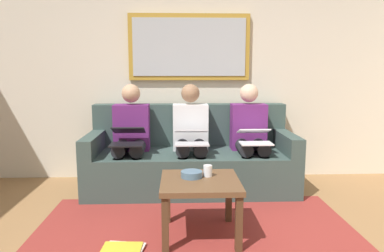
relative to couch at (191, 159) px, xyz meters
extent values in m
cube|color=beige|center=(0.00, -0.48, 0.99)|extent=(6.00, 0.12, 2.60)
cube|color=maroon|center=(0.00, 1.27, -0.31)|extent=(2.60, 1.80, 0.01)
cube|color=#384C47|center=(0.00, 0.07, -0.10)|extent=(2.20, 0.90, 0.42)
cube|color=#384C47|center=(0.00, -0.28, 0.35)|extent=(2.20, 0.20, 0.48)
cube|color=#384C47|center=(-1.03, 0.07, 0.21)|extent=(0.14, 0.90, 0.20)
cube|color=#384C47|center=(1.03, 0.07, 0.21)|extent=(0.14, 0.90, 0.20)
cube|color=#B7892D|center=(0.00, -0.39, 1.24)|extent=(1.40, 0.04, 0.76)
cube|color=#B2B7BC|center=(0.00, -0.37, 1.24)|extent=(1.30, 0.01, 0.66)
cube|color=brown|center=(-0.03, 1.22, 0.12)|extent=(0.60, 0.60, 0.04)
cube|color=#4C331E|center=(-0.29, 1.48, -0.10)|extent=(0.05, 0.05, 0.41)
cube|color=#4C331E|center=(0.23, 1.48, -0.10)|extent=(0.05, 0.05, 0.41)
cube|color=#4C331E|center=(-0.29, 0.96, -0.10)|extent=(0.05, 0.05, 0.41)
cube|color=#4C331E|center=(0.23, 0.96, -0.10)|extent=(0.05, 0.05, 0.41)
cylinder|color=silver|center=(-0.10, 1.13, 0.19)|extent=(0.07, 0.07, 0.09)
cylinder|color=slate|center=(0.03, 1.15, 0.17)|extent=(0.17, 0.17, 0.05)
cube|color=#66236B|center=(-0.64, -0.03, 0.36)|extent=(0.38, 0.22, 0.50)
sphere|color=beige|center=(-0.64, -0.03, 0.73)|extent=(0.20, 0.20, 0.20)
cylinder|color=#232328|center=(-0.73, 0.18, 0.18)|extent=(0.14, 0.42, 0.14)
cylinder|color=#232328|center=(-0.55, 0.18, 0.18)|extent=(0.14, 0.42, 0.14)
cylinder|color=#232328|center=(-0.73, 0.39, -0.10)|extent=(0.11, 0.11, 0.42)
cylinder|color=#232328|center=(-0.55, 0.39, -0.10)|extent=(0.11, 0.11, 0.42)
cube|color=white|center=(-0.64, 0.39, 0.25)|extent=(0.32, 0.20, 0.01)
cube|color=white|center=(-0.64, 0.25, 0.36)|extent=(0.32, 0.20, 0.07)
cube|color=#A5C6EA|center=(-0.64, 0.26, 0.36)|extent=(0.29, 0.17, 0.06)
cube|color=silver|center=(0.00, -0.03, 0.36)|extent=(0.38, 0.22, 0.50)
sphere|color=#997051|center=(0.00, -0.03, 0.73)|extent=(0.20, 0.20, 0.20)
cylinder|color=#232328|center=(-0.09, 0.18, 0.18)|extent=(0.14, 0.42, 0.14)
cylinder|color=#232328|center=(0.09, 0.18, 0.18)|extent=(0.14, 0.42, 0.14)
cylinder|color=#232328|center=(-0.09, 0.39, -0.10)|extent=(0.11, 0.11, 0.42)
cylinder|color=#232328|center=(0.09, 0.39, -0.10)|extent=(0.11, 0.11, 0.42)
cube|color=silver|center=(0.00, 0.39, 0.25)|extent=(0.34, 0.21, 0.01)
cube|color=silver|center=(0.00, 0.26, 0.36)|extent=(0.34, 0.21, 0.06)
cube|color=#A5C6EA|center=(0.00, 0.26, 0.37)|extent=(0.30, 0.18, 0.05)
cube|color=#66236B|center=(0.64, -0.03, 0.36)|extent=(0.38, 0.22, 0.50)
sphere|color=tan|center=(0.64, -0.03, 0.73)|extent=(0.20, 0.20, 0.20)
cylinder|color=#232328|center=(0.55, 0.18, 0.18)|extent=(0.14, 0.42, 0.14)
cylinder|color=#232328|center=(0.73, 0.18, 0.18)|extent=(0.14, 0.42, 0.14)
cylinder|color=#232328|center=(0.55, 0.39, -0.10)|extent=(0.11, 0.11, 0.42)
cylinder|color=#232328|center=(0.73, 0.39, -0.10)|extent=(0.11, 0.11, 0.42)
cube|color=black|center=(0.64, 0.39, 0.25)|extent=(0.33, 0.23, 0.01)
cube|color=black|center=(0.64, 0.23, 0.37)|extent=(0.33, 0.22, 0.10)
cube|color=#A5C6EA|center=(0.64, 0.23, 0.37)|extent=(0.29, 0.19, 0.08)
cube|color=red|center=(0.54, 1.43, -0.30)|extent=(0.32, 0.27, 0.01)
cube|color=white|center=(0.53, 1.45, -0.29)|extent=(0.31, 0.24, 0.01)
cube|color=yellow|center=(0.54, 1.47, -0.28)|extent=(0.29, 0.22, 0.01)
camera|label=1|loc=(0.14, 3.92, 0.98)|focal=34.16mm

